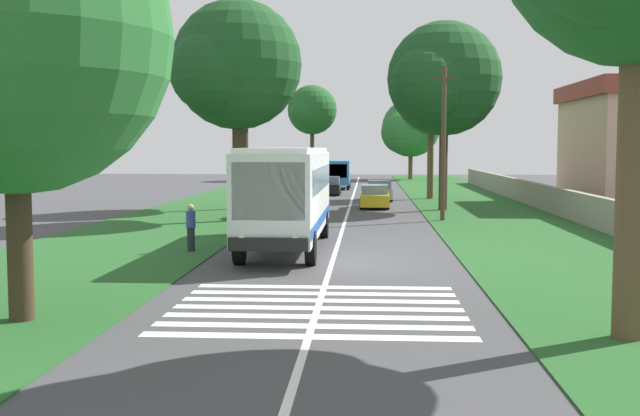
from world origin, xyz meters
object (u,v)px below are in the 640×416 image
object	(u,v)px
pedestrian	(191,227)
roadside_tree_left_3	(311,111)
roadside_tree_left_1	(6,45)
roadside_tree_left_2	(241,76)
coach_bus	(288,191)
trailing_minibus_0	(338,172)
roadside_tree_right_1	(441,82)
trailing_car_1	(379,191)
roadside_tree_right_3	(429,107)
roadside_tree_right_2	(409,130)
roadside_tree_left_0	(234,68)
trailing_car_0	(375,197)
trailing_car_2	(329,186)
utility_pole	(443,141)

from	to	relation	value
pedestrian	roadside_tree_left_3	bearing A→B (deg)	0.18
roadside_tree_left_1	roadside_tree_left_3	xyz separation A→B (m)	(71.44, -1.12, 1.88)
roadside_tree_left_2	roadside_tree_left_3	size ratio (longest dim) A/B	1.02
coach_bus	trailing_minibus_0	size ratio (longest dim) A/B	1.86
roadside_tree_left_3	roadside_tree_right_1	distance (m)	43.22
trailing_car_1	roadside_tree_left_3	bearing A→B (deg)	12.27
roadside_tree_right_3	roadside_tree_left_3	bearing A→B (deg)	18.79
trailing_minibus_0	roadside_tree_right_2	xyz separation A→B (m)	(19.48, -7.30, 4.13)
trailing_car_1	roadside_tree_left_0	size ratio (longest dim) A/B	0.39
roadside_tree_right_1	pedestrian	xyz separation A→B (m)	(-18.57, 10.53, -6.65)
roadside_tree_right_3	roadside_tree_right_2	bearing A→B (deg)	-0.49
trailing_car_1	roadside_tree_left_2	distance (m)	13.72
trailing_car_0	trailing_car_1	world-z (taller)	same
trailing_car_2	roadside_tree_left_0	size ratio (longest dim) A/B	0.39
trailing_car_2	roadside_tree_left_1	world-z (taller)	roadside_tree_left_1
roadside_tree_left_2	pedestrian	size ratio (longest dim) A/B	6.47
coach_bus	roadside_tree_left_3	size ratio (longest dim) A/B	1.04
roadside_tree_right_3	coach_bus	bearing A→B (deg)	165.18
roadside_tree_right_1	trailing_car_2	bearing A→B (deg)	26.45
coach_bus	trailing_car_2	world-z (taller)	coach_bus
roadside_tree_right_3	pedestrian	bearing A→B (deg)	159.66
trailing_car_2	roadside_tree_left_1	distance (m)	44.77
roadside_tree_right_2	roadside_tree_left_1	bearing A→B (deg)	170.42
trailing_car_1	utility_pole	world-z (taller)	utility_pole
roadside_tree_left_2	trailing_minibus_0	bearing A→B (deg)	-12.01
roadside_tree_left_1	pedestrian	xyz separation A→B (m)	(11.00, -1.31, -5.01)
roadside_tree_left_0	trailing_car_2	bearing A→B (deg)	-9.48
trailing_car_1	trailing_car_2	distance (m)	7.37
roadside_tree_left_3	roadside_tree_left_0	bearing A→B (deg)	179.76
roadside_tree_right_2	trailing_car_0	bearing A→B (deg)	174.14
roadside_tree_right_1	utility_pole	xyz separation A→B (m)	(-6.36, 0.43, -3.51)
trailing_car_2	utility_pole	bearing A→B (deg)	-161.91
coach_bus	pedestrian	distance (m)	3.78
roadside_tree_left_0	roadside_tree_left_1	xyz separation A→B (m)	(-22.44, 0.91, -1.77)
roadside_tree_left_3	trailing_car_1	bearing A→B (deg)	-167.73
roadside_tree_right_1	roadside_tree_right_3	xyz separation A→B (m)	(10.09, -0.09, -0.92)
roadside_tree_left_0	roadside_tree_left_2	bearing A→B (deg)	6.73
roadside_tree_left_1	roadside_tree_right_3	distance (m)	41.42
trailing_car_1	roadside_tree_right_3	world-z (taller)	roadside_tree_right_3
trailing_car_1	roadside_tree_right_1	bearing A→B (deg)	-157.71
roadside_tree_right_2	pedestrian	distance (m)	62.46
roadside_tree_left_3	roadside_tree_right_1	size ratio (longest dim) A/B	0.97
trailing_car_1	trailing_car_2	size ratio (longest dim) A/B	1.00
trailing_car_2	roadside_tree_left_1	xyz separation A→B (m)	(-44.22, 4.55, 5.25)
roadside_tree_left_3	trailing_car_0	bearing A→B (deg)	-170.20
roadside_tree_left_2	roadside_tree_left_0	bearing A→B (deg)	-173.27
roadside_tree_left_1	roadside_tree_left_3	bearing A→B (deg)	-0.90
trailing_car_1	pedestrian	bearing A→B (deg)	165.24
trailing_car_0	utility_pole	size ratio (longest dim) A/B	0.56
roadside_tree_right_3	trailing_minibus_0	bearing A→B (deg)	28.06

